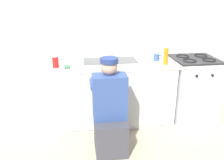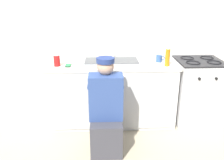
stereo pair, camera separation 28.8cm
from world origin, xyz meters
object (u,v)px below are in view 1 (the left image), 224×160
at_px(plumber_person, 110,114).
at_px(water_glass, 63,58).
at_px(cell_phone, 67,67).
at_px(sink_double_basin, 110,61).
at_px(soap_bottle_orange, 166,56).
at_px(stove_range, 192,88).
at_px(coffee_mug, 156,57).
at_px(soda_cup_red, 56,62).

distance_m(plumber_person, water_glass, 1.11).
bearing_deg(cell_phone, sink_double_basin, 12.11).
distance_m(plumber_person, cell_phone, 0.84).
bearing_deg(water_glass, soap_bottle_orange, -14.38).
distance_m(cell_phone, soap_bottle_orange, 1.28).
bearing_deg(plumber_person, stove_range, 27.50).
bearing_deg(water_glass, cell_phone, -76.14).
height_order(sink_double_basin, coffee_mug, sink_double_basin).
height_order(plumber_person, water_glass, plumber_person).
relative_size(soda_cup_red, soap_bottle_orange, 0.61).
bearing_deg(soap_bottle_orange, coffee_mug, 106.83).
height_order(sink_double_basin, cell_phone, sink_double_basin).
relative_size(sink_double_basin, cell_phone, 5.71).
distance_m(soda_cup_red, coffee_mug, 1.37).
bearing_deg(plumber_person, soda_cup_red, 137.67).
distance_m(sink_double_basin, cell_phone, 0.58).
xyz_separation_m(plumber_person, water_glass, (-0.55, 0.85, 0.46)).
relative_size(cell_phone, coffee_mug, 1.11).
bearing_deg(soap_bottle_orange, soda_cup_red, 177.65).
relative_size(water_glass, soda_cup_red, 0.66).
xyz_separation_m(cell_phone, soap_bottle_orange, (1.27, -0.05, 0.11)).
height_order(cell_phone, coffee_mug, coffee_mug).
distance_m(plumber_person, soda_cup_red, 0.97).
relative_size(plumber_person, soap_bottle_orange, 4.42).
bearing_deg(soda_cup_red, sink_double_basin, 9.41).
bearing_deg(plumber_person, cell_phone, 130.29).
bearing_deg(sink_double_basin, water_glass, 165.01).
xyz_separation_m(plumber_person, cell_phone, (-0.47, 0.56, 0.42)).
bearing_deg(soap_bottle_orange, water_glass, 165.62).
relative_size(soda_cup_red, coffee_mug, 1.21).
xyz_separation_m(water_glass, soda_cup_red, (-0.07, -0.29, 0.03)).
bearing_deg(coffee_mug, sink_double_basin, -178.15).
xyz_separation_m(water_glass, soap_bottle_orange, (1.35, -0.34, 0.06)).
xyz_separation_m(sink_double_basin, stove_range, (1.21, -0.00, -0.44)).
relative_size(plumber_person, water_glass, 11.04).
bearing_deg(soda_cup_red, stove_range, 3.43).
xyz_separation_m(stove_range, soda_cup_red, (-1.92, -0.11, 0.50)).
bearing_deg(plumber_person, coffee_mug, 43.40).
distance_m(soda_cup_red, soap_bottle_orange, 1.42).
bearing_deg(soap_bottle_orange, stove_range, 19.05).
height_order(soda_cup_red, coffee_mug, soda_cup_red).
xyz_separation_m(cell_phone, coffee_mug, (1.21, 0.14, 0.04)).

